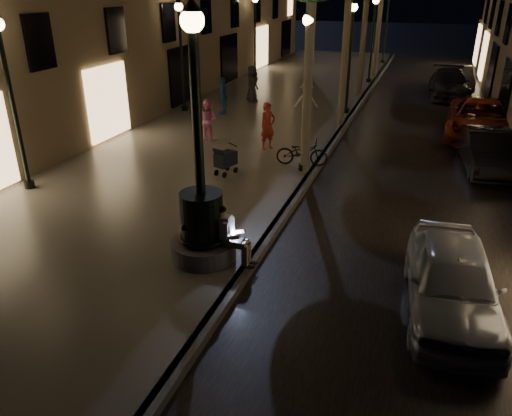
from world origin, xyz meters
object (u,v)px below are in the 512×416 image
at_px(lamp_curb_a, 307,72).
at_px(lamp_left_c, 255,24).
at_px(pedestrian_red, 268,126).
at_px(car_rear, 449,84).
at_px(car_front, 453,280).
at_px(lamp_curb_b, 351,43).
at_px(stroller, 225,159).
at_px(pedestrian_pink, 208,120).
at_px(fountain_lamppost, 202,215).
at_px(bicycle, 302,152).
at_px(lamp_curb_c, 373,28).
at_px(pedestrian_dark, 252,84).
at_px(car_second, 488,151).
at_px(car_third, 481,119).
at_px(lamp_curb_d, 387,19).
at_px(car_fifth, 458,78).
at_px(pedestrian_white, 306,102).
at_px(pedestrian_blue, 223,96).
at_px(seated_man_laptop, 229,233).
at_px(lamp_left_b, 181,42).
at_px(lamp_left_a, 8,81).

xyz_separation_m(lamp_curb_a, lamp_left_c, (-7.10, 16.00, 0.00)).
bearing_deg(lamp_left_c, pedestrian_red, -69.34).
bearing_deg(car_rear, car_front, -93.28).
bearing_deg(lamp_curb_b, stroller, -103.27).
xyz_separation_m(car_rear, pedestrian_pink, (-8.58, -12.11, 0.29)).
bearing_deg(fountain_lamppost, bicycle, 85.17).
xyz_separation_m(lamp_curb_c, pedestrian_dark, (-4.77, -7.23, -2.17)).
height_order(car_second, car_third, car_third).
bearing_deg(lamp_curb_d, lamp_curb_c, -90.00).
bearing_deg(lamp_curb_d, car_fifth, -56.57).
xyz_separation_m(lamp_curb_a, pedestrian_white, (-1.40, 6.02, -2.22)).
bearing_deg(car_rear, bicycle, -111.39).
distance_m(pedestrian_blue, pedestrian_dark, 2.79).
bearing_deg(lamp_left_c, lamp_curb_a, -66.07).
height_order(fountain_lamppost, pedestrian_dark, fountain_lamppost).
relative_size(stroller, car_fifth, 0.25).
bearing_deg(lamp_curb_b, fountain_lamppost, -92.86).
distance_m(seated_man_laptop, pedestrian_white, 12.09).
height_order(stroller, bicycle, stroller).
distance_m(car_front, pedestrian_red, 9.84).
height_order(seated_man_laptop, pedestrian_red, pedestrian_red).
distance_m(stroller, pedestrian_white, 7.21).
bearing_deg(lamp_left_b, lamp_curb_c, 54.63).
relative_size(car_front, car_second, 1.00).
relative_size(fountain_lamppost, pedestrian_pink, 3.35).
height_order(lamp_left_a, car_second, lamp_left_a).
distance_m(lamp_left_c, pedestrian_pink, 14.44).
bearing_deg(pedestrian_red, car_third, -20.85).
bearing_deg(pedestrian_white, lamp_curb_d, -112.21).
relative_size(lamp_curb_a, car_third, 0.92).
bearing_deg(lamp_left_a, lamp_curb_c, 70.46).
bearing_deg(fountain_lamppost, pedestrian_pink, 113.24).
distance_m(lamp_curb_c, car_third, 11.32).
bearing_deg(pedestrian_red, lamp_curb_a, -99.10).
relative_size(lamp_left_b, pedestrian_blue, 2.97).
bearing_deg(car_fifth, car_front, -97.05).
relative_size(car_fifth, pedestrian_blue, 2.37).
relative_size(stroller, bicycle, 0.59).
bearing_deg(car_second, fountain_lamppost, -131.62).
relative_size(lamp_curb_b, car_third, 0.92).
bearing_deg(seated_man_laptop, car_second, 56.75).
bearing_deg(lamp_curb_d, car_third, -72.62).
height_order(lamp_curb_d, pedestrian_pink, lamp_curb_d).
height_order(lamp_curb_c, pedestrian_blue, lamp_curb_c).
height_order(lamp_curb_b, lamp_curb_c, same).
bearing_deg(car_fifth, lamp_curb_a, -112.10).
height_order(car_second, pedestrian_pink, pedestrian_pink).
bearing_deg(seated_man_laptop, lamp_left_c, 107.68).
height_order(fountain_lamppost, lamp_left_b, fountain_lamppost).
bearing_deg(fountain_lamppost, pedestrian_red, 97.53).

